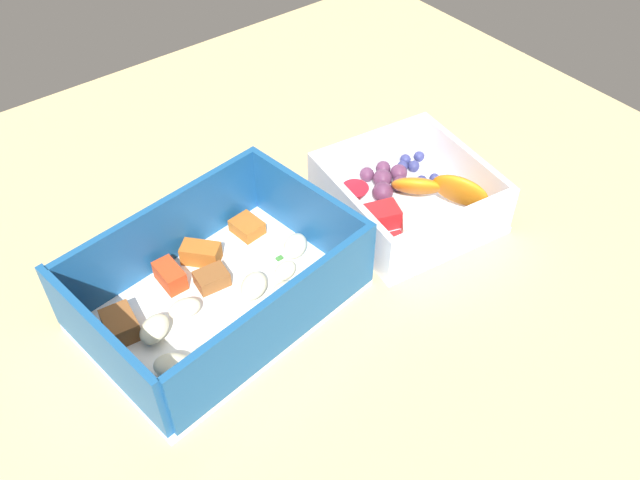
# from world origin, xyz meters

# --- Properties ---
(table_surface) EXTENTS (0.80, 0.80, 0.02)m
(table_surface) POSITION_xyz_m (0.00, 0.00, 0.01)
(table_surface) COLOR tan
(table_surface) RESTS_ON ground
(pasta_container) EXTENTS (0.23, 0.17, 0.07)m
(pasta_container) POSITION_xyz_m (-0.12, 0.01, 0.04)
(pasta_container) COLOR white
(pasta_container) RESTS_ON table_surface
(fruit_bowl) EXTENTS (0.15, 0.15, 0.06)m
(fruit_bowl) POSITION_xyz_m (0.08, 0.00, 0.04)
(fruit_bowl) COLOR white
(fruit_bowl) RESTS_ON table_surface
(candy_bar) EXTENTS (0.07, 0.03, 0.01)m
(candy_bar) POSITION_xyz_m (-0.05, 0.10, 0.03)
(candy_bar) COLOR #51197A
(candy_bar) RESTS_ON table_surface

